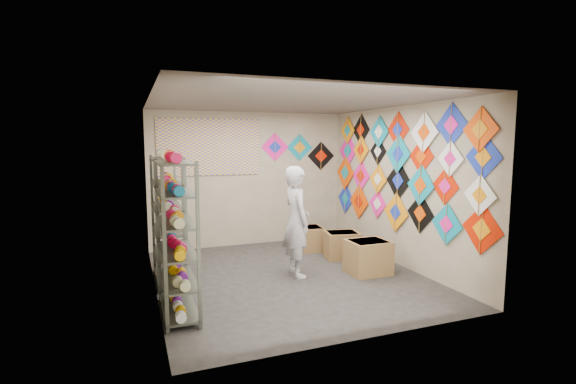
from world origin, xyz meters
name	(u,v)px	position (x,y,z in m)	size (l,w,h in m)	color
ground	(289,276)	(0.00, 0.00, 0.00)	(4.50, 4.50, 0.00)	#282623
room_walls	(289,172)	(0.00, 0.00, 1.64)	(4.50, 4.50, 4.50)	#B8A78C
shelf_rack_front	(177,238)	(-1.78, -0.85, 0.95)	(0.40, 1.10, 1.90)	#4C5147
shelf_rack_back	(167,219)	(-1.78, 0.45, 0.95)	(0.40, 1.10, 1.90)	#4C5147
string_spools	(171,221)	(-1.78, -0.20, 1.05)	(0.12, 2.36, 0.12)	#EF1B60
kite_wall_display	(396,170)	(1.98, 0.04, 1.62)	(0.06, 4.38, 2.10)	red
back_wall_kites	(300,150)	(1.10, 2.24, 1.92)	(1.66, 0.02, 0.80)	#FF1899
poster	(210,147)	(-0.80, 2.23, 2.00)	(2.00, 0.01, 1.10)	#86499F
shopkeeper	(296,221)	(0.13, 0.01, 0.87)	(0.42, 0.63, 1.74)	beige
carton_a	(368,257)	(1.24, -0.31, 0.27)	(0.64, 0.53, 0.53)	olive
carton_b	(342,245)	(1.27, 0.63, 0.24)	(0.59, 0.48, 0.48)	olive
carton_c	(309,239)	(0.94, 1.34, 0.23)	(0.48, 0.53, 0.46)	olive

